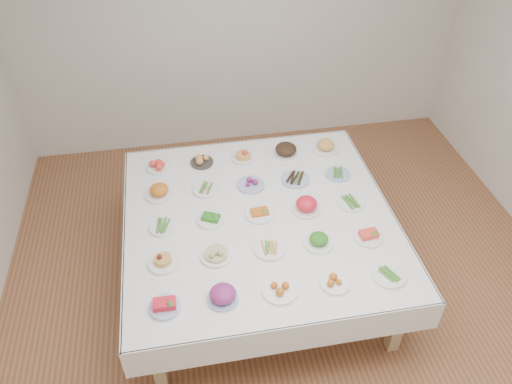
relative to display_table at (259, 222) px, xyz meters
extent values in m
plane|color=#955F3E|center=(0.23, -0.23, -0.68)|extent=(5.00, 5.00, 0.00)
cube|color=silver|center=(0.23, 2.27, 0.72)|extent=(5.00, 0.02, 2.80)
cube|color=white|center=(0.00, 0.00, 0.04)|extent=(2.18, 2.18, 0.06)
cube|color=white|center=(0.00, 1.09, -0.07)|extent=(2.20, 0.02, 0.28)
cube|color=white|center=(0.00, -1.09, -0.07)|extent=(2.20, 0.01, 0.28)
cube|color=white|center=(1.09, 0.00, -0.07)|extent=(0.01, 2.20, 0.28)
cube|color=white|center=(-1.09, 0.00, -0.07)|extent=(0.02, 2.20, 0.28)
cube|color=tan|center=(-0.91, -0.91, -0.34)|extent=(0.09, 0.09, 0.69)
cube|color=tan|center=(0.91, -0.91, -0.34)|extent=(0.09, 0.09, 0.69)
cube|color=tan|center=(-0.91, 0.91, -0.34)|extent=(0.09, 0.09, 0.69)
cube|color=tan|center=(0.91, 0.91, -0.34)|extent=(0.09, 0.09, 0.69)
cylinder|color=#4C66B2|center=(-0.80, -0.79, 0.08)|extent=(0.21, 0.21, 0.02)
cylinder|color=#4C66B2|center=(-0.40, -0.79, 0.08)|extent=(0.22, 0.22, 0.02)
cylinder|color=white|center=(0.00, -0.79, 0.08)|extent=(0.25, 0.25, 0.02)
cylinder|color=white|center=(0.39, -0.80, 0.08)|extent=(0.21, 0.21, 0.02)
cylinder|color=white|center=(0.80, -0.80, 0.08)|extent=(0.24, 0.24, 0.02)
cylinder|color=white|center=(-0.79, -0.39, 0.08)|extent=(0.23, 0.23, 0.02)
cylinder|color=white|center=(-0.40, -0.39, 0.08)|extent=(0.23, 0.23, 0.02)
cylinder|color=white|center=(0.01, -0.39, 0.08)|extent=(0.24, 0.24, 0.02)
cylinder|color=white|center=(0.39, -0.40, 0.08)|extent=(0.23, 0.23, 0.02)
cylinder|color=white|center=(0.79, -0.40, 0.08)|extent=(0.22, 0.22, 0.02)
cylinder|color=white|center=(-0.78, -0.01, 0.08)|extent=(0.21, 0.21, 0.02)
cylinder|color=white|center=(-0.40, 0.01, 0.08)|extent=(0.22, 0.22, 0.02)
cylinder|color=white|center=(0.00, 0.01, 0.08)|extent=(0.24, 0.24, 0.02)
cylinder|color=white|center=(0.39, 0.00, 0.08)|extent=(0.24, 0.24, 0.02)
cylinder|color=white|center=(0.78, 0.00, 0.08)|extent=(0.22, 0.22, 0.02)
cylinder|color=white|center=(-0.79, 0.40, 0.08)|extent=(0.25, 0.25, 0.02)
cylinder|color=white|center=(-0.39, 0.40, 0.08)|extent=(0.23, 0.23, 0.02)
cylinder|color=#4C66B2|center=(0.00, 0.39, 0.08)|extent=(0.24, 0.24, 0.02)
cylinder|color=#4C66B2|center=(0.40, 0.39, 0.08)|extent=(0.25, 0.25, 0.02)
cylinder|color=#4C66B2|center=(0.79, 0.40, 0.08)|extent=(0.22, 0.22, 0.02)
cylinder|color=white|center=(-0.78, 0.78, 0.08)|extent=(0.22, 0.22, 0.02)
cylinder|color=#2F2C2A|center=(-0.39, 0.79, 0.08)|extent=(0.21, 0.21, 0.02)
cylinder|color=white|center=(0.00, 0.79, 0.08)|extent=(0.21, 0.21, 0.02)
cylinder|color=white|center=(0.40, 0.78, 0.08)|extent=(0.21, 0.21, 0.02)
cylinder|color=white|center=(0.79, 0.79, 0.08)|extent=(0.24, 0.24, 0.02)
camera|label=1|loc=(-0.56, -2.93, 2.85)|focal=35.00mm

